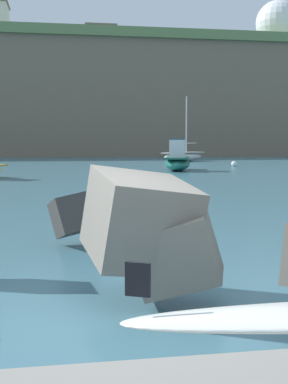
{
  "coord_description": "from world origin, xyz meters",
  "views": [
    {
      "loc": [
        -0.86,
        -5.81,
        2.04
      ],
      "look_at": [
        0.2,
        0.5,
        1.4
      ],
      "focal_mm": 47.66,
      "sensor_mm": 36.0,
      "label": 1
    }
  ],
  "objects_px": {
    "station_building_west": "(100,43)",
    "radar_dome": "(278,28)",
    "boat_mid_centre": "(184,156)",
    "boat_mid_right": "(177,160)",
    "mooring_buoy_inner": "(234,164)"
  },
  "relations": [
    {
      "from": "boat_mid_right",
      "to": "station_building_west",
      "type": "xyz_separation_m",
      "value": [
        -0.9,
        53.31,
        17.74
      ]
    },
    {
      "from": "boat_mid_centre",
      "to": "radar_dome",
      "type": "bearing_deg",
      "value": 54.64
    },
    {
      "from": "boat_mid_centre",
      "to": "mooring_buoy_inner",
      "type": "bearing_deg",
      "value": -81.87
    },
    {
      "from": "mooring_buoy_inner",
      "to": "boat_mid_right",
      "type": "bearing_deg",
      "value": -142.13
    },
    {
      "from": "boat_mid_right",
      "to": "mooring_buoy_inner",
      "type": "height_order",
      "value": "boat_mid_right"
    },
    {
      "from": "station_building_west",
      "to": "radar_dome",
      "type": "bearing_deg",
      "value": -4.64
    },
    {
      "from": "boat_mid_right",
      "to": "mooring_buoy_inner",
      "type": "relative_size",
      "value": 11.2
    },
    {
      "from": "radar_dome",
      "to": "station_building_west",
      "type": "distance_m",
      "value": 30.78
    },
    {
      "from": "station_building_west",
      "to": "mooring_buoy_inner",
      "type": "bearing_deg",
      "value": -82.38
    },
    {
      "from": "boat_mid_right",
      "to": "mooring_buoy_inner",
      "type": "distance_m",
      "value": 7.17
    },
    {
      "from": "station_building_west",
      "to": "boat_mid_centre",
      "type": "bearing_deg",
      "value": -82.51
    },
    {
      "from": "radar_dome",
      "to": "station_building_west",
      "type": "height_order",
      "value": "radar_dome"
    },
    {
      "from": "mooring_buoy_inner",
      "to": "station_building_west",
      "type": "xyz_separation_m",
      "value": [
        -6.55,
        48.92,
        18.22
      ]
    },
    {
      "from": "radar_dome",
      "to": "station_building_west",
      "type": "relative_size",
      "value": 1.77
    },
    {
      "from": "mooring_buoy_inner",
      "to": "station_building_west",
      "type": "bearing_deg",
      "value": 97.62
    }
  ]
}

